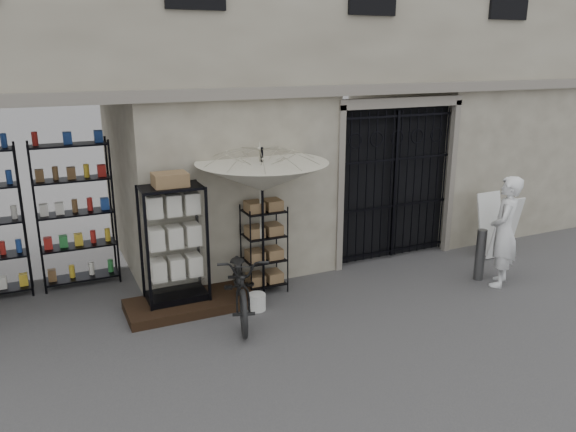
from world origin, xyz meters
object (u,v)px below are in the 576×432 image
display_cabinet (174,250)px  market_umbrella (262,169)px  wire_rack (264,250)px  bicycle (242,315)px  shopkeeper (498,284)px  easel_sign (498,226)px  white_bucket (257,302)px  steel_bollard (480,255)px

display_cabinet → market_umbrella: (1.41, -0.14, 1.17)m
wire_rack → bicycle: (-0.68, -0.73, -0.72)m
display_cabinet → shopkeeper: size_ratio=1.03×
market_umbrella → bicycle: bearing=-137.0°
shopkeeper → easel_sign: bearing=-170.3°
market_umbrella → easel_sign: 5.05m
market_umbrella → easel_sign: (4.82, -0.21, -1.50)m
shopkeeper → market_umbrella: bearing=-56.8°
white_bucket → bicycle: size_ratio=0.13×
display_cabinet → shopkeeper: 5.55m
bicycle → display_cabinet: bearing=156.1°
wire_rack → bicycle: 1.23m
steel_bollard → white_bucket: bearing=172.9°
market_umbrella → wire_rack: bearing=63.6°
wire_rack → easel_sign: 4.75m
wire_rack → white_bucket: wire_rack is taller
easel_sign → display_cabinet: bearing=175.1°
bicycle → steel_bollard: bearing=10.4°
wire_rack → easel_sign: (4.73, -0.40, -0.09)m
white_bucket → steel_bollard: 4.05m
bicycle → steel_bollard: (4.29, -0.41, 0.46)m
easel_sign → shopkeeper: bearing=-133.4°
bicycle → easel_sign: easel_sign is taller
display_cabinet → steel_bollard: (5.12, -1.10, -0.50)m
bicycle → easel_sign: bearing=19.4°
display_cabinet → wire_rack: 1.52m
steel_bollard → easel_sign: 1.35m
shopkeeper → steel_bollard: bearing=-100.5°
steel_bollard → bicycle: bearing=174.5°
display_cabinet → steel_bollard: bearing=-0.3°
shopkeeper → easel_sign: (0.95, 1.06, 0.63)m
wire_rack → shopkeeper: wire_rack is taller
market_umbrella → steel_bollard: 4.18m
easel_sign → market_umbrella: bearing=175.8°
display_cabinet → shopkeeper: (5.28, -1.41, -0.96)m
market_umbrella → easel_sign: market_umbrella is taller
wire_rack → white_bucket: size_ratio=5.42×
steel_bollard → shopkeeper: steel_bollard is taller
display_cabinet → white_bucket: 1.51m
wire_rack → steel_bollard: wire_rack is taller
market_umbrella → white_bucket: (-0.30, -0.46, -2.00)m
market_umbrella → shopkeeper: size_ratio=1.55×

